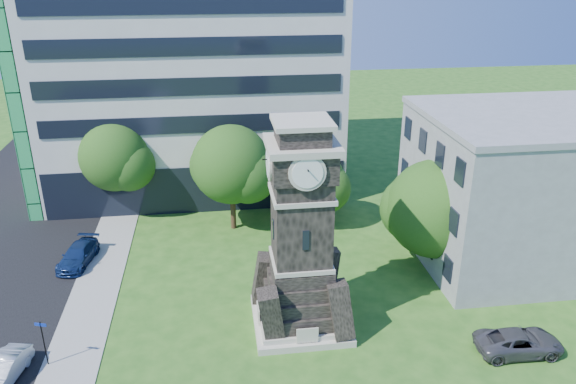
{
  "coord_description": "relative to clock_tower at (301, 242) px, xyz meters",
  "views": [
    {
      "loc": [
        -1.42,
        -25.02,
        19.71
      ],
      "look_at": [
        2.85,
        6.21,
        6.56
      ],
      "focal_mm": 35.0,
      "sensor_mm": 36.0,
      "label": 1
    }
  ],
  "objects": [
    {
      "name": "ground",
      "position": [
        -3.0,
        -2.0,
        -5.28
      ],
      "size": [
        160.0,
        160.0,
        0.0
      ],
      "primitive_type": "plane",
      "color": "#265718",
      "rests_on": "ground"
    },
    {
      "name": "sidewalk",
      "position": [
        -12.5,
        3.0,
        -5.25
      ],
      "size": [
        3.0,
        70.0,
        0.06
      ],
      "primitive_type": "cube",
      "color": "gray",
      "rests_on": "ground"
    },
    {
      "name": "clock_tower",
      "position": [
        0.0,
        0.0,
        0.0
      ],
      "size": [
        5.4,
        5.4,
        12.22
      ],
      "color": "beige",
      "rests_on": "ground"
    },
    {
      "name": "office_tall",
      "position": [
        -6.2,
        23.84,
        8.94
      ],
      "size": [
        26.2,
        15.11,
        28.6
      ],
      "color": "silver",
      "rests_on": "ground"
    },
    {
      "name": "office_low",
      "position": [
        16.97,
        6.0,
        -0.07
      ],
      "size": [
        15.2,
        12.2,
        10.4
      ],
      "color": "#989A9D",
      "rests_on": "ground"
    },
    {
      "name": "car_street_mid",
      "position": [
        -15.51,
        -2.84,
        -4.66
      ],
      "size": [
        2.04,
        3.96,
        1.24
      ],
      "primitive_type": "imported",
      "rotation": [
        0.0,
        0.0,
        -0.2
      ],
      "color": "#B5B9BD",
      "rests_on": "ground"
    },
    {
      "name": "car_street_north",
      "position": [
        -14.25,
        8.92,
        -4.63
      ],
      "size": [
        2.63,
        4.72,
        1.29
      ],
      "primitive_type": "imported",
      "rotation": [
        0.0,
        0.0,
        -0.19
      ],
      "color": "navy",
      "rests_on": "ground"
    },
    {
      "name": "car_east_lot",
      "position": [
        11.25,
        -4.23,
        -4.63
      ],
      "size": [
        4.75,
        2.31,
        1.3
      ],
      "primitive_type": "imported",
      "rotation": [
        0.0,
        0.0,
        1.54
      ],
      "color": "#48474C",
      "rests_on": "ground"
    },
    {
      "name": "park_bench",
      "position": [
        0.95,
        -0.77,
        -4.72
      ],
      "size": [
        2.05,
        0.55,
        1.06
      ],
      "rotation": [
        0.0,
        0.0,
        0.12
      ],
      "color": "black",
      "rests_on": "ground"
    },
    {
      "name": "street_sign",
      "position": [
        -13.67,
        -1.89,
        -3.59
      ],
      "size": [
        0.65,
        0.06,
        2.7
      ],
      "rotation": [
        0.0,
        0.0,
        -0.31
      ],
      "color": "black",
      "rests_on": "ground"
    },
    {
      "name": "tree_nw",
      "position": [
        -12.3,
        16.68,
        -0.34
      ],
      "size": [
        6.1,
        5.55,
        7.92
      ],
      "rotation": [
        0.0,
        0.0,
        -0.19
      ],
      "color": "#332114",
      "rests_on": "ground"
    },
    {
      "name": "tree_nc",
      "position": [
        -3.19,
        13.08,
        -0.16
      ],
      "size": [
        6.64,
        6.03,
        8.35
      ],
      "rotation": [
        0.0,
        0.0,
        -0.08
      ],
      "color": "#332114",
      "rests_on": "ground"
    },
    {
      "name": "tree_ne",
      "position": [
        2.94,
        12.83,
        -1.69
      ],
      "size": [
        5.72,
        5.2,
        6.34
      ],
      "rotation": [
        0.0,
        0.0,
        -0.42
      ],
      "color": "#332114",
      "rests_on": "ground"
    },
    {
      "name": "tree_east",
      "position": [
        9.95,
        5.19,
        -1.07
      ],
      "size": [
        7.27,
        6.61,
        7.69
      ],
      "rotation": [
        0.0,
        0.0,
        0.39
      ],
      "color": "#332114",
      "rests_on": "ground"
    }
  ]
}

